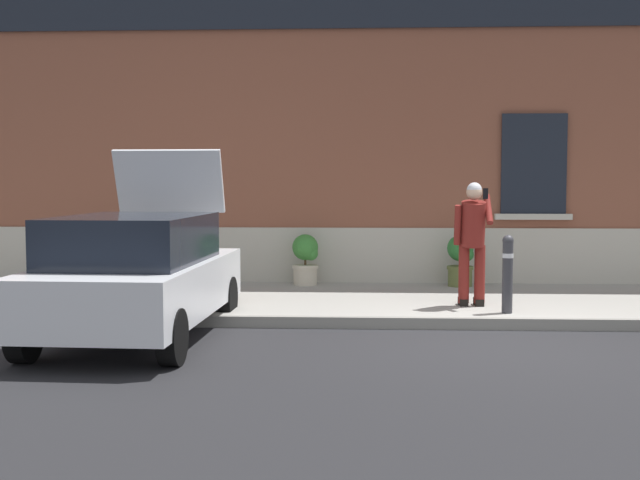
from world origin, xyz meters
TOP-DOWN VIEW (x-y plane):
  - ground_plane at (0.00, 0.00)m, footprint 80.00×80.00m
  - sidewalk at (0.00, 2.80)m, footprint 24.00×3.60m
  - curb_edge at (0.00, 0.94)m, footprint 24.00×0.12m
  - building_facade at (0.01, 5.29)m, footprint 24.00×1.52m
  - hatchback_car_white at (-4.31, 0.08)m, footprint 1.91×4.12m
  - bollard_near_person at (0.32, 1.35)m, footprint 0.15×0.15m
  - person_on_phone at (-0.07, 1.90)m, footprint 0.51×0.52m
  - planter_charcoal at (-5.17, 3.97)m, footprint 0.44×0.44m
  - planter_cream at (-2.57, 4.18)m, footprint 0.44×0.44m
  - planter_olive at (0.03, 4.14)m, footprint 0.44×0.44m

SIDE VIEW (x-z plane):
  - ground_plane at x=0.00m, z-range 0.00..0.00m
  - sidewalk at x=0.00m, z-range 0.00..0.15m
  - curb_edge at x=0.00m, z-range 0.00..0.15m
  - planter_charcoal at x=-5.17m, z-range 0.18..1.04m
  - planter_cream at x=-2.57m, z-range 0.18..1.04m
  - planter_olive at x=0.03m, z-range 0.18..1.04m
  - bollard_near_person at x=0.32m, z-range 0.19..1.24m
  - hatchback_car_white at x=-4.31m, z-range -0.37..1.97m
  - person_on_phone at x=-0.07m, z-range 0.28..2.02m
  - building_facade at x=0.01m, z-range -0.02..7.48m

